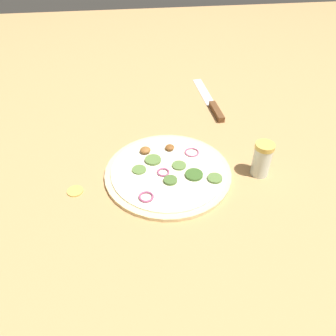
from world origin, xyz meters
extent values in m
plane|color=tan|center=(0.00, 0.00, 0.00)|extent=(3.00, 3.00, 0.00)
cylinder|color=beige|center=(0.00, 0.00, 0.01)|extent=(0.32, 0.32, 0.01)
cylinder|color=#EFE5C1|center=(0.00, 0.00, 0.01)|extent=(0.28, 0.28, 0.00)
ellipsoid|color=brown|center=(-0.05, 0.08, 0.02)|extent=(0.03, 0.03, 0.01)
cylinder|color=#567538|center=(-0.07, 0.01, 0.02)|extent=(0.04, 0.04, 0.00)
cylinder|color=#567538|center=(0.03, 0.01, 0.02)|extent=(0.04, 0.04, 0.00)
torus|color=#A34C70|center=(0.07, 0.06, 0.02)|extent=(0.04, 0.04, 0.00)
torus|color=#934266|center=(-0.06, -0.09, 0.02)|extent=(0.03, 0.03, 0.01)
cylinder|color=#567538|center=(0.11, -0.05, 0.02)|extent=(0.04, 0.04, 0.01)
cylinder|color=#567538|center=(-0.03, 0.04, 0.02)|extent=(0.04, 0.04, 0.01)
torus|color=#934266|center=(-0.01, -0.01, 0.02)|extent=(0.03, 0.03, 0.00)
cylinder|color=#47662D|center=(0.00, -0.04, 0.02)|extent=(0.03, 0.03, 0.01)
cylinder|color=#385B23|center=(0.06, -0.03, 0.02)|extent=(0.04, 0.04, 0.01)
ellipsoid|color=brown|center=(0.02, 0.08, 0.02)|extent=(0.02, 0.02, 0.01)
cube|color=silver|center=(0.18, 0.42, 0.00)|extent=(0.04, 0.20, 0.00)
cube|color=brown|center=(0.19, 0.27, 0.01)|extent=(0.03, 0.11, 0.02)
cylinder|color=silver|center=(0.23, -0.03, 0.04)|extent=(0.04, 0.04, 0.08)
cylinder|color=gold|center=(0.23, -0.03, 0.08)|extent=(0.05, 0.05, 0.01)
cylinder|color=gold|center=(-0.23, -0.03, 0.00)|extent=(0.04, 0.04, 0.01)
camera|label=1|loc=(-0.08, -0.61, 0.55)|focal=35.00mm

